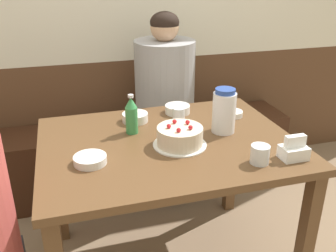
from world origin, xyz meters
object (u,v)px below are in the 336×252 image
object	(u,v)px
birthday_cake	(180,137)
soju_bottle	(131,115)
person_teal_shirt	(165,111)
bench_seat	(135,155)
water_pitcher	(224,111)
napkin_holder	(294,150)
bowl_side_dish	(233,113)
bowl_rice_small	(177,109)
glass_tumbler_short	(179,118)
glass_water_tall	(260,154)
bowl_sauce_shallow	(90,160)
bowl_soup_white	(135,117)

from	to	relation	value
birthday_cake	soju_bottle	distance (m)	0.27
person_teal_shirt	birthday_cake	bearing A→B (deg)	-10.78
bench_seat	water_pitcher	distance (m)	1.05
water_pitcher	napkin_holder	bearing A→B (deg)	-62.91
birthday_cake	bowl_side_dish	size ratio (longest dim) A/B	2.26
bowl_rice_small	glass_tumbler_short	world-z (taller)	glass_tumbler_short
bench_seat	soju_bottle	xyz separation A→B (m)	(-0.14, -0.70, 0.60)
bench_seat	birthday_cake	size ratio (longest dim) A/B	9.13
bowl_rice_small	birthday_cake	bearing A→B (deg)	-105.98
glass_water_tall	bowl_sauce_shallow	bearing A→B (deg)	164.20
napkin_holder	bowl_soup_white	size ratio (longest dim) A/B	0.84
bench_seat	glass_tumbler_short	xyz separation A→B (m)	(0.09, -0.70, 0.56)
bench_seat	glass_tumbler_short	distance (m)	0.90
water_pitcher	bowl_soup_white	size ratio (longest dim) A/B	1.64
soju_bottle	bowl_soup_white	xyz separation A→B (m)	(0.04, 0.13, -0.07)
bench_seat	bowl_side_dish	world-z (taller)	bowl_side_dish
bench_seat	glass_water_tall	world-z (taller)	glass_water_tall
water_pitcher	bowl_side_dish	distance (m)	0.23
glass_tumbler_short	bowl_side_dish	bearing A→B (deg)	10.65
birthday_cake	bench_seat	bearing A→B (deg)	92.41
bowl_rice_small	person_teal_shirt	size ratio (longest dim) A/B	0.11
bowl_side_dish	napkin_holder	bearing A→B (deg)	-85.36
birthday_cake	person_teal_shirt	distance (m)	0.79
bowl_soup_white	water_pitcher	bearing A→B (deg)	-32.17
bowl_soup_white	bowl_side_dish	size ratio (longest dim) A/B	1.24
bowl_rice_small	person_teal_shirt	distance (m)	0.42
bowl_side_dish	water_pitcher	bearing A→B (deg)	-127.81
bowl_side_dish	person_teal_shirt	xyz separation A→B (m)	(-0.23, 0.51, -0.15)
soju_bottle	glass_tumbler_short	size ratio (longest dim) A/B	1.89
bench_seat	bowl_side_dish	xyz separation A→B (m)	(0.41, -0.64, 0.52)
birthday_cake	person_teal_shirt	world-z (taller)	person_teal_shirt
soju_bottle	bowl_side_dish	distance (m)	0.56
bowl_sauce_shallow	person_teal_shirt	size ratio (longest dim) A/B	0.11
napkin_holder	bowl_sauce_shallow	bearing A→B (deg)	166.71
birthday_cake	person_teal_shirt	xyz separation A→B (m)	(0.14, 0.76, -0.18)
bench_seat	bowl_soup_white	size ratio (longest dim) A/B	16.69
soju_bottle	napkin_holder	bearing A→B (deg)	-36.48
bowl_soup_white	glass_water_tall	distance (m)	0.69
bowl_soup_white	person_teal_shirt	bearing A→B (deg)	57.13
soju_bottle	glass_tumbler_short	world-z (taller)	soju_bottle
birthday_cake	bowl_rice_small	bearing A→B (deg)	74.02
bowl_soup_white	bowl_side_dish	xyz separation A→B (m)	(0.51, -0.07, -0.01)
water_pitcher	person_teal_shirt	size ratio (longest dim) A/B	0.17
water_pitcher	bowl_soup_white	xyz separation A→B (m)	(-0.38, 0.24, -0.08)
bowl_sauce_shallow	glass_water_tall	distance (m)	0.69
soju_bottle	bowl_sauce_shallow	world-z (taller)	soju_bottle
water_pitcher	bench_seat	bearing A→B (deg)	109.39
glass_water_tall	person_teal_shirt	xyz separation A→B (m)	(-0.12, 1.00, -0.18)
bowl_sauce_shallow	water_pitcher	bearing A→B (deg)	12.17
soju_bottle	birthday_cake	bearing A→B (deg)	-47.19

